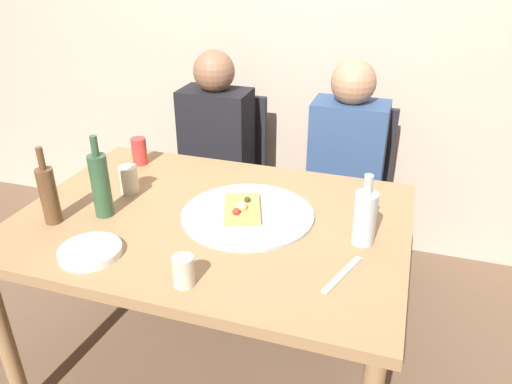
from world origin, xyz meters
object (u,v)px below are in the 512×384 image
object	(u,v)px
pizza_tray	(248,214)
plate_stack	(90,251)
dining_table	(213,235)
wine_bottle	(101,184)
chair_left	(222,167)
guest_in_sweater	(211,156)
chair_right	(346,184)
pizza_slice_last	(242,208)
water_bottle	(365,217)
table_knife	(342,274)
beer_bottle	(49,194)
soda_can	(139,151)
tumbler_near	(183,271)
tumbler_far	(129,179)
guest_in_beanie	(343,173)

from	to	relation	value
pizza_tray	plate_stack	bearing A→B (deg)	-135.76
dining_table	wine_bottle	world-z (taller)	wine_bottle
chair_left	guest_in_sweater	xyz separation A→B (m)	(0.00, -0.15, 0.13)
dining_table	chair_right	bearing A→B (deg)	67.48
pizza_slice_last	water_bottle	xyz separation A→B (m)	(0.45, -0.05, 0.07)
chair_right	table_knife	bearing A→B (deg)	97.13
pizza_slice_last	guest_in_sweater	bearing A→B (deg)	121.14
beer_bottle	table_knife	xyz separation A→B (m)	(1.04, -0.00, -0.11)
soda_can	plate_stack	world-z (taller)	soda_can
wine_bottle	plate_stack	bearing A→B (deg)	-66.88
table_knife	guest_in_sweater	size ratio (longest dim) A/B	0.19
pizza_tray	chair_right	world-z (taller)	chair_right
pizza_slice_last	table_knife	world-z (taller)	pizza_slice_last
dining_table	chair_left	size ratio (longest dim) A/B	1.57
soda_can	pizza_tray	bearing A→B (deg)	-26.10
dining_table	guest_in_sweater	world-z (taller)	guest_in_sweater
pizza_slice_last	soda_can	xyz separation A→B (m)	(-0.59, 0.29, 0.04)
tumbler_near	chair_left	world-z (taller)	chair_left
dining_table	beer_bottle	size ratio (longest dim) A/B	4.91
pizza_slice_last	beer_bottle	xyz separation A→B (m)	(-0.63, -0.26, 0.09)
pizza_tray	water_bottle	world-z (taller)	water_bottle
dining_table	beer_bottle	world-z (taller)	beer_bottle
soda_can	chair_right	bearing A→B (deg)	32.53
water_bottle	tumbler_near	bearing A→B (deg)	-140.09
plate_stack	water_bottle	bearing A→B (deg)	22.79
tumbler_far	guest_in_sweater	bearing A→B (deg)	83.92
water_bottle	tumbler_near	distance (m)	0.61
pizza_slice_last	tumbler_far	world-z (taller)	tumbler_far
chair_right	wine_bottle	bearing A→B (deg)	53.07
guest_in_sweater	beer_bottle	bearing A→B (deg)	77.72
wine_bottle	tumbler_near	bearing A→B (deg)	-32.19
chair_right	pizza_tray	bearing A→B (deg)	73.68
tumbler_near	tumbler_far	bearing A→B (deg)	134.14
pizza_tray	wine_bottle	size ratio (longest dim) A/B	1.58
beer_bottle	plate_stack	size ratio (longest dim) A/B	1.43
guest_in_sweater	soda_can	bearing A→B (deg)	66.85
soda_can	guest_in_sweater	world-z (taller)	guest_in_sweater
pizza_slice_last	wine_bottle	distance (m)	0.52
table_knife	pizza_slice_last	bearing A→B (deg)	-102.63
tumbler_near	guest_in_beanie	bearing A→B (deg)	75.34
table_knife	chair_right	bearing A→B (deg)	-153.33
pizza_slice_last	chair_left	size ratio (longest dim) A/B	0.28
dining_table	tumbler_far	distance (m)	0.42
wine_bottle	chair_right	world-z (taller)	wine_bottle
pizza_slice_last	plate_stack	distance (m)	0.55
beer_bottle	table_knife	distance (m)	1.04
dining_table	plate_stack	xyz separation A→B (m)	(-0.28, -0.34, 0.09)
guest_in_sweater	plate_stack	bearing A→B (deg)	92.18
dining_table	tumbler_near	bearing A→B (deg)	-79.15
tumbler_near	guest_in_sweater	size ratio (longest dim) A/B	0.08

